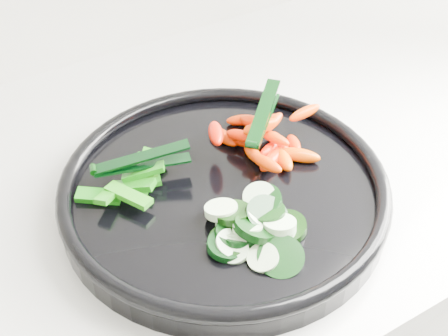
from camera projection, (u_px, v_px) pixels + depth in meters
veggie_tray at (224, 191)px, 0.71m from camera, size 0.49×0.49×0.04m
cucumber_pile at (251, 229)px, 0.65m from camera, size 0.13×0.13×0.04m
carrot_pile at (263, 140)px, 0.74m from camera, size 0.15×0.14×0.05m
pepper_pile at (132, 181)px, 0.70m from camera, size 0.12×0.10×0.03m
tong_carrot at (263, 117)px, 0.72m from camera, size 0.09×0.09×0.02m
tong_pepper at (139, 162)px, 0.70m from camera, size 0.11×0.05×0.02m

